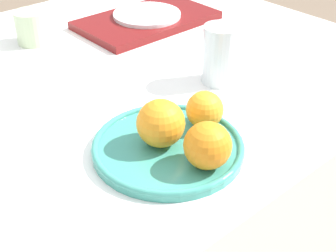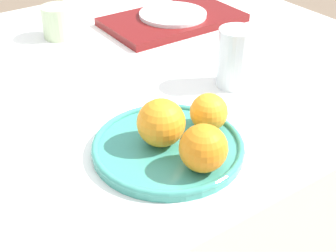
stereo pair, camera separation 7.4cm
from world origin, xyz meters
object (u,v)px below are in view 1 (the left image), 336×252
orange_2 (208,146)px  water_glass (221,55)px  orange_1 (205,110)px  serving_tray (147,20)px  side_plate (147,15)px  orange_0 (161,123)px  cup_1 (33,27)px  fruit_platter (168,147)px

orange_2 → water_glass: 0.30m
water_glass → orange_1: bearing=-144.6°
orange_2 → serving_tray: size_ratio=0.21×
serving_tray → side_plate: size_ratio=2.00×
orange_0 → orange_2: 0.09m
orange_2 → cup_1: bearing=86.2°
serving_tray → cup_1: bearing=163.1°
orange_1 → serving_tray: orange_1 is taller
orange_0 → cup_1: orange_0 is taller
orange_1 → side_plate: bearing=61.5°
cup_1 → fruit_platter: bearing=-95.3°
side_plate → cup_1: cup_1 is taller
orange_0 → side_plate: (0.34, 0.45, -0.03)m
orange_0 → serving_tray: 0.57m
orange_0 → serving_tray: bearing=53.0°
orange_0 → orange_1: size_ratio=1.22×
orange_0 → orange_2: size_ratio=1.07×
fruit_platter → orange_2: 0.09m
orange_1 → side_plate: orange_1 is taller
fruit_platter → water_glass: 0.27m
cup_1 → orange_1: bearing=-86.5°
fruit_platter → water_glass: bearing=25.1°
fruit_platter → water_glass: water_glass is taller
fruit_platter → orange_0: size_ratio=3.18×
water_glass → serving_tray: bearing=75.2°
fruit_platter → serving_tray: bearing=54.1°
fruit_platter → orange_1: size_ratio=3.88×
orange_0 → serving_tray: size_ratio=0.22×
water_glass → cup_1: size_ratio=1.49×
serving_tray → cup_1: 0.30m
fruit_platter → cup_1: bearing=84.7°
side_plate → cup_1: (-0.28, 0.09, 0.01)m
water_glass → cup_1: 0.47m
fruit_platter → cup_1: size_ratio=3.10×
orange_2 → orange_0: bearing=99.7°
fruit_platter → serving_tray: size_ratio=0.70×
fruit_platter → orange_0: orange_0 is taller
orange_1 → cup_1: same height
orange_1 → orange_2: size_ratio=0.87×
orange_0 → side_plate: orange_0 is taller
fruit_platter → orange_2: size_ratio=3.39×
orange_0 → orange_1: 0.09m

